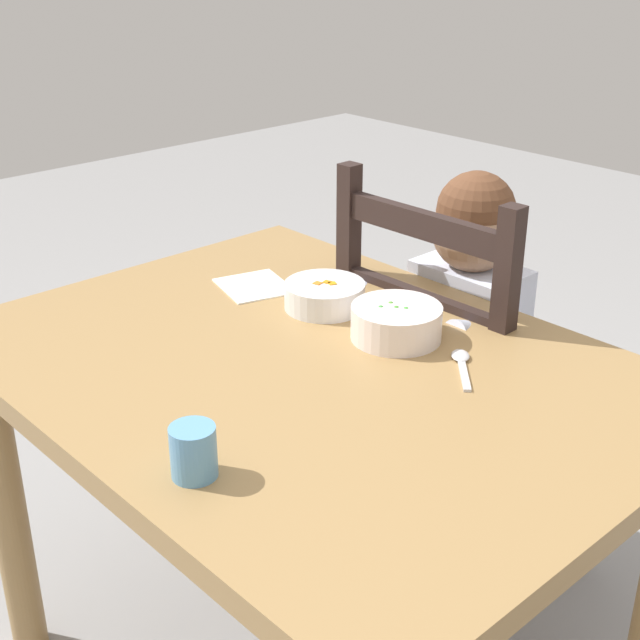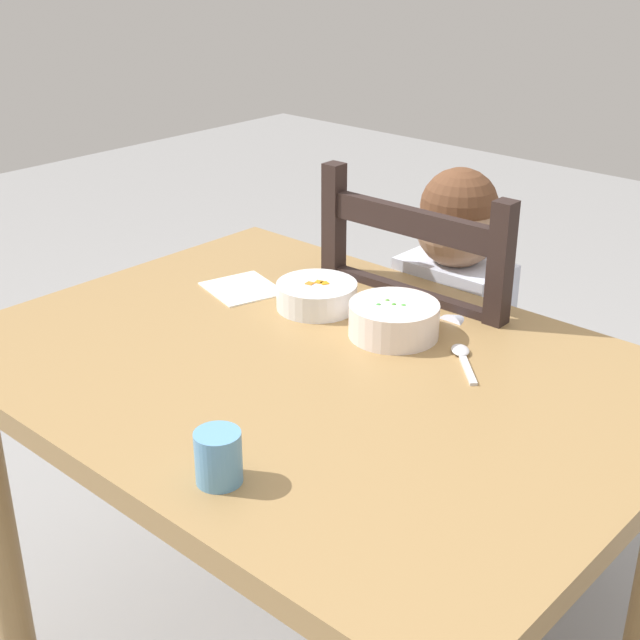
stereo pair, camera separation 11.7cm
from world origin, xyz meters
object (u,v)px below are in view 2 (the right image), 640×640
object	(u,v)px
dining_chair	(441,396)
drinking_cup	(218,457)
dining_table	(311,423)
child_figure	(444,324)
spoon	(463,356)
bowl_of_carrots	(317,295)
bowl_of_peas	(394,319)

from	to	relation	value
dining_chair	drinking_cup	size ratio (longest dim) A/B	13.31
dining_table	child_figure	size ratio (longest dim) A/B	1.20
dining_table	drinking_cup	distance (m)	0.38
dining_chair	spoon	size ratio (longest dim) A/B	8.52
dining_table	dining_chair	world-z (taller)	dining_chair
spoon	dining_table	bearing A→B (deg)	-134.72
dining_table	dining_chair	bearing A→B (deg)	96.34
bowl_of_carrots	spoon	bearing A→B (deg)	1.25
bowl_of_peas	spoon	world-z (taller)	bowl_of_peas
drinking_cup	bowl_of_peas	bearing A→B (deg)	101.76
bowl_of_carrots	dining_table	bearing A→B (deg)	-50.03
dining_chair	spoon	xyz separation A→B (m)	(0.23, -0.29, 0.28)
bowl_of_carrots	spoon	xyz separation A→B (m)	(0.32, 0.01, -0.02)
dining_table	bowl_of_peas	world-z (taller)	bowl_of_peas
spoon	dining_chair	bearing A→B (deg)	128.14
dining_chair	child_figure	world-z (taller)	dining_chair
spoon	drinking_cup	xyz separation A→B (m)	(-0.04, -0.50, 0.03)
dining_chair	bowl_of_peas	world-z (taller)	dining_chair
dining_table	child_figure	xyz separation A→B (m)	(-0.05, 0.46, 0.01)
child_figure	bowl_of_peas	size ratio (longest dim) A/B	6.06
child_figure	dining_chair	bearing A→B (deg)	75.42
child_figure	dining_table	bearing A→B (deg)	-83.48
drinking_cup	child_figure	bearing A→B (deg)	103.76
bowl_of_carrots	bowl_of_peas	bearing A→B (deg)	-0.00
bowl_of_carrots	drinking_cup	distance (m)	0.57
bowl_of_carrots	dining_chair	bearing A→B (deg)	72.96
child_figure	spoon	size ratio (longest dim) A/B	8.44
bowl_of_peas	drinking_cup	world-z (taller)	drinking_cup
dining_chair	bowl_of_carrots	xyz separation A→B (m)	(-0.09, -0.30, 0.30)
bowl_of_carrots	drinking_cup	xyz separation A→B (m)	(0.28, -0.49, 0.01)
child_figure	drinking_cup	distance (m)	0.82
bowl_of_peas	child_figure	bearing A→B (deg)	107.07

